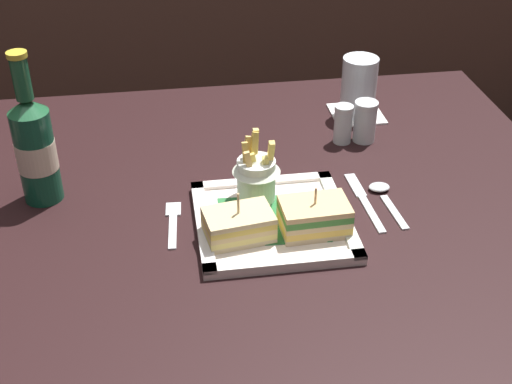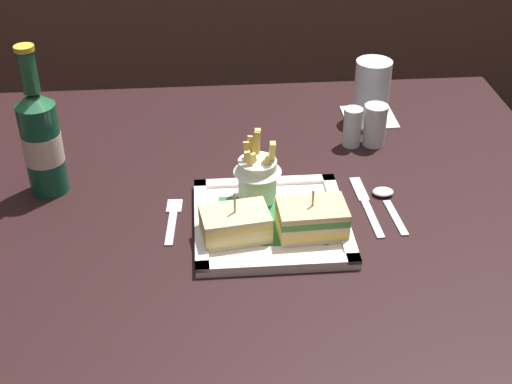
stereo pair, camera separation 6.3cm
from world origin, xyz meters
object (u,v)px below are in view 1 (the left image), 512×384
Objects in this scene: fork at (173,221)px; salt_shaker at (343,126)px; fries_cup at (256,172)px; pepper_shaker at (365,124)px; sandwich_half_left at (239,225)px; water_glass at (358,90)px; beer_bottle at (35,147)px; dining_table at (241,263)px; square_plate at (272,221)px; sandwich_half_right at (314,217)px; knife at (363,199)px; spoon at (383,194)px.

salt_shaker reaches higher than fork.
fries_cup is at bearing 13.13° from fork.
pepper_shaker is (0.04, 0.00, 0.00)m from salt_shaker.
water_glass is at bearing 53.00° from sandwich_half_left.
beer_bottle reaches higher than sandwich_half_left.
dining_table is 15.32× the size of salt_shaker.
fork is at bearing 168.87° from square_plate.
square_plate is at bearing 31.81° from sandwich_half_left.
sandwich_half_right is at bearing -119.59° from pepper_shaker.
pepper_shaker is at bearing 48.40° from square_plate.
knife is 1.36× the size of spoon.
fries_cup is at bearing -136.42° from salt_shaker.
sandwich_half_right is at bearing -52.95° from fries_cup.
fork is at bearing -159.88° from dining_table.
square_plate is 2.02× the size of water_glass.
dining_table is 0.39m from beer_bottle.
square_plate is 0.17m from knife.
sandwich_half_left is at bearing -98.69° from dining_table.
knife is (-0.07, -0.30, -0.05)m from water_glass.
spoon is at bearing 32.28° from sandwich_half_right.
square_plate is at bearing -11.13° from fork.
dining_table is at bearing 175.16° from spoon.
sandwich_half_right is 0.82× the size of spoon.
spoon is (-0.04, -0.29, -0.05)m from water_glass.
fries_cup reaches higher than square_plate.
spoon is (0.23, -0.02, 0.13)m from dining_table.
spoon is 0.19m from salt_shaker.
fork is at bearing -146.94° from salt_shaker.
dining_table is 0.16m from square_plate.
spoon reaches higher than fork.
water_glass is at bearing 83.04° from spoon.
water_glass is at bearing 76.62° from knife.
sandwich_half_left is 0.11m from fries_cup.
sandwich_half_right reaches higher than salt_shaker.
fries_cup reaches higher than spoon.
sandwich_half_left is 0.39m from pepper_shaker.
sandwich_half_right is at bearing -112.65° from salt_shaker.
pepper_shaker is (0.02, 0.19, 0.03)m from spoon.
pepper_shaker is at bearing 74.04° from knife.
fork is at bearing -26.45° from beer_bottle.
square_plate reaches higher than dining_table.
water_glass is (0.23, 0.34, 0.05)m from square_plate.
dining_table is 9.69× the size of fries_cup.
fork is 0.35m from spoon.
fries_cup is 0.29m from pepper_shaker.
fries_cup is 0.38m from water_glass.
salt_shaker is 0.94× the size of pepper_shaker.
fries_cup is 0.15m from fork.
water_glass is 1.58× the size of salt_shaker.
sandwich_half_right is 0.30m from salt_shaker.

